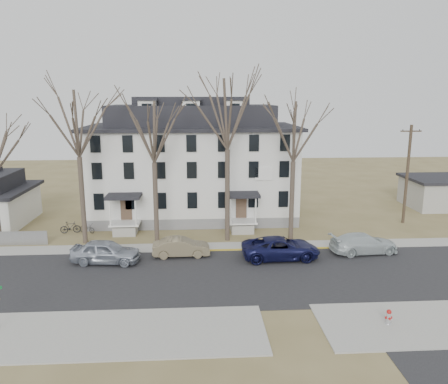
{
  "coord_description": "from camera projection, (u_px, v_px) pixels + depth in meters",
  "views": [
    {
      "loc": [
        -1.45,
        -25.87,
        12.07
      ],
      "look_at": [
        0.67,
        9.0,
        4.41
      ],
      "focal_mm": 35.0,
      "sensor_mm": 36.0,
      "label": 1
    }
  ],
  "objects": [
    {
      "name": "bicycle_left",
      "position": [
        87.0,
        229.0,
        39.33
      ],
      "size": [
        1.68,
        1.19,
        0.84
      ],
      "primitive_type": "imported",
      "rotation": [
        0.0,
        0.0,
        1.13
      ],
      "color": "black",
      "rests_on": "ground"
    },
    {
      "name": "utility_pole_far",
      "position": [
        407.0,
        173.0,
        41.59
      ],
      "size": [
        2.0,
        0.28,
        9.5
      ],
      "color": "#3D3023",
      "rests_on": "ground"
    },
    {
      "name": "tree_mid_left",
      "position": [
        153.0,
        128.0,
        35.1
      ],
      "size": [
        7.8,
        7.8,
        12.74
      ],
      "color": "#473B31",
      "rests_on": "ground"
    },
    {
      "name": "boarding_house",
      "position": [
        192.0,
        164.0,
        44.13
      ],
      "size": [
        20.8,
        12.36,
        12.05
      ],
      "color": "slate",
      "rests_on": "ground"
    },
    {
      "name": "ground",
      "position": [
        222.0,
        289.0,
        27.9
      ],
      "size": [
        120.0,
        120.0,
        0.0
      ],
      "primitive_type": "plane",
      "color": "olive",
      "rests_on": "ground"
    },
    {
      "name": "car_navy",
      "position": [
        281.0,
        248.0,
        33.02
      ],
      "size": [
        5.97,
        2.92,
        1.63
      ],
      "primitive_type": "imported",
      "rotation": [
        0.0,
        0.0,
        1.61
      ],
      "color": "#12143E",
      "rests_on": "ground"
    },
    {
      "name": "near_sidewalk_right",
      "position": [
        447.0,
        323.0,
        23.73
      ],
      "size": [
        14.0,
        5.0,
        0.08
      ],
      "primitive_type": "cube",
      "color": "#A09F97",
      "rests_on": "ground"
    },
    {
      "name": "main_road",
      "position": [
        220.0,
        277.0,
        29.85
      ],
      "size": [
        120.0,
        10.0,
        0.04
      ],
      "primitive_type": "cube",
      "color": "#27272A",
      "rests_on": "ground"
    },
    {
      "name": "car_white",
      "position": [
        364.0,
        244.0,
        34.22
      ],
      "size": [
        5.51,
        2.72,
        1.54
      ],
      "primitive_type": "imported",
      "rotation": [
        0.0,
        0.0,
        1.68
      ],
      "color": "silver",
      "rests_on": "ground"
    },
    {
      "name": "car_silver",
      "position": [
        106.0,
        252.0,
        32.13
      ],
      "size": [
        5.24,
        2.6,
        1.72
      ],
      "primitive_type": "imported",
      "rotation": [
        0.0,
        0.0,
        1.46
      ],
      "color": "#9FA7B6",
      "rests_on": "ground"
    },
    {
      "name": "tree_far_left",
      "position": [
        77.0,
        119.0,
        34.58
      ],
      "size": [
        8.4,
        8.4,
        13.72
      ],
      "color": "#473B31",
      "rests_on": "ground"
    },
    {
      "name": "distant_building",
      "position": [
        445.0,
        192.0,
        48.57
      ],
      "size": [
        8.5,
        6.5,
        3.35
      ],
      "color": "#A09F97",
      "rests_on": "ground"
    },
    {
      "name": "fire_hydrant",
      "position": [
        389.0,
        317.0,
        23.46
      ],
      "size": [
        0.37,
        0.35,
        0.9
      ],
      "color": "#B7B7BA",
      "rests_on": "ground"
    },
    {
      "name": "near_sidewalk_left",
      "position": [
        73.0,
        335.0,
        22.55
      ],
      "size": [
        20.0,
        5.0,
        0.08
      ],
      "primitive_type": "cube",
      "color": "#A09F97",
      "rests_on": "ground"
    },
    {
      "name": "tree_mid_right",
      "position": [
        294.0,
        127.0,
        35.78
      ],
      "size": [
        7.8,
        7.8,
        12.74
      ],
      "color": "#473B31",
      "rests_on": "ground"
    },
    {
      "name": "tree_center",
      "position": [
        228.0,
        109.0,
        35.14
      ],
      "size": [
        9.0,
        9.0,
        14.7
      ],
      "color": "#473B31",
      "rests_on": "ground"
    },
    {
      "name": "yellow_curb",
      "position": [
        279.0,
        250.0,
        35.11
      ],
      "size": [
        14.0,
        0.25,
        0.06
      ],
      "primitive_type": "cube",
      "color": "gold",
      "rests_on": "ground"
    },
    {
      "name": "far_sidewalk",
      "position": [
        217.0,
        247.0,
        35.7
      ],
      "size": [
        120.0,
        2.0,
        0.08
      ],
      "primitive_type": "cube",
      "color": "#A09F97",
      "rests_on": "ground"
    },
    {
      "name": "bicycle_right",
      "position": [
        70.0,
        228.0,
        39.18
      ],
      "size": [
        1.84,
        0.76,
        1.07
      ],
      "primitive_type": "imported",
      "rotation": [
        0.0,
        0.0,
        1.72
      ],
      "color": "black",
      "rests_on": "ground"
    },
    {
      "name": "car_tan",
      "position": [
        181.0,
        248.0,
        33.51
      ],
      "size": [
        4.42,
        1.67,
        1.44
      ],
      "primitive_type": "imported",
      "rotation": [
        0.0,
        0.0,
        1.6
      ],
      "color": "#786C4F",
      "rests_on": "ground"
    }
  ]
}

